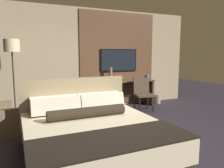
# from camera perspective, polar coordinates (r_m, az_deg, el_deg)

# --- Properties ---
(ground_plane) EXTENTS (16.00, 16.00, 0.00)m
(ground_plane) POSITION_cam_1_polar(r_m,az_deg,el_deg) (4.00, 1.13, -14.84)
(ground_plane) COLOR #28232D
(wall_back_tv_panel) EXTENTS (7.20, 0.09, 2.80)m
(wall_back_tv_panel) POSITION_cam_1_polar(r_m,az_deg,el_deg) (6.18, -7.76, 6.46)
(wall_back_tv_panel) COLOR tan
(wall_back_tv_panel) RESTS_ON ground_plane
(bed) EXTENTS (1.96, 2.18, 1.10)m
(bed) POSITION_cam_1_polar(r_m,az_deg,el_deg) (3.40, -5.29, -13.08)
(bed) COLOR #33281E
(bed) RESTS_ON ground_plane
(desk) EXTENTS (1.87, 0.55, 0.78)m
(desk) POSITION_cam_1_polar(r_m,az_deg,el_deg) (6.39, 2.61, -1.26)
(desk) COLOR brown
(desk) RESTS_ON ground_plane
(tv) EXTENTS (1.17, 0.04, 0.66)m
(tv) POSITION_cam_1_polar(r_m,az_deg,el_deg) (6.51, 1.77, 6.22)
(tv) COLOR black
(desk_chair) EXTENTS (0.56, 0.55, 0.89)m
(desk_chair) POSITION_cam_1_polar(r_m,az_deg,el_deg) (6.02, 7.99, -1.90)
(desk_chair) COLOR #4C3D2D
(desk_chair) RESTS_ON ground_plane
(floor_lamp) EXTENTS (0.34, 0.34, 1.87)m
(floor_lamp) POSITION_cam_1_polar(r_m,az_deg,el_deg) (5.38, -24.66, 7.51)
(floor_lamp) COLOR #282623
(floor_lamp) RESTS_ON ground_plane
(vase_tall) EXTENTS (0.09, 0.09, 0.39)m
(vase_tall) POSITION_cam_1_polar(r_m,az_deg,el_deg) (6.23, -0.34, 2.62)
(vase_tall) COLOR #846647
(vase_tall) RESTS_ON desk
(vase_short) EXTENTS (0.14, 0.14, 0.14)m
(vase_short) POSITION_cam_1_polar(r_m,az_deg,el_deg) (6.64, 9.11, 1.78)
(vase_short) COLOR #4C706B
(vase_short) RESTS_ON desk
(waste_bin) EXTENTS (0.22, 0.22, 0.28)m
(waste_bin) POSITION_cam_1_polar(r_m,az_deg,el_deg) (7.03, 11.68, -3.81)
(waste_bin) COLOR gray
(waste_bin) RESTS_ON ground_plane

